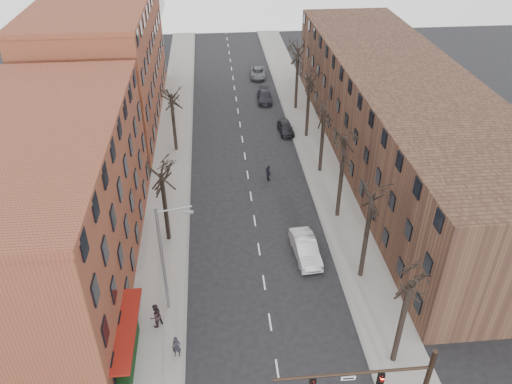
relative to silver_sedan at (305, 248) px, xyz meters
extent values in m
cube|color=gray|center=(-11.70, 20.22, -0.74)|extent=(4.00, 90.00, 0.15)
cube|color=gray|center=(4.30, 20.22, -0.74)|extent=(4.00, 90.00, 0.15)
cube|color=brown|center=(-19.70, 0.22, 5.18)|extent=(12.00, 26.00, 12.00)
cube|color=brown|center=(-19.70, 29.22, 6.18)|extent=(12.00, 28.00, 14.00)
cube|color=brown|center=(12.30, 15.22, 4.18)|extent=(12.00, 50.00, 10.00)
cube|color=maroon|center=(-13.10, -8.78, -0.82)|extent=(1.20, 7.00, 0.15)
cube|color=black|center=(-13.20, -9.78, -0.17)|extent=(0.80, 6.00, 1.00)
cylinder|color=black|center=(-0.70, -15.78, 5.18)|extent=(8.00, 0.16, 0.16)
cube|color=black|center=(0.80, -15.78, 4.53)|extent=(0.32, 0.22, 0.95)
cube|color=silver|center=(-0.90, -15.78, 4.83)|extent=(0.75, 0.04, 0.28)
cylinder|color=slate|center=(-10.90, -4.78, 3.68)|extent=(0.20, 0.20, 9.00)
cylinder|color=slate|center=(-9.80, -4.78, 7.98)|extent=(2.39, 0.12, 0.46)
cube|color=slate|center=(-8.80, -4.78, 7.68)|extent=(0.50, 0.22, 0.14)
imported|color=silver|center=(0.00, 0.00, 0.00)|extent=(2.12, 5.09, 1.64)
imported|color=black|center=(1.60, 22.44, -0.14)|extent=(1.79, 4.07, 1.36)
imported|color=black|center=(0.10, 32.08, -0.15)|extent=(2.08, 4.68, 1.34)
imported|color=#505357|center=(0.10, 41.22, -0.16)|extent=(2.62, 4.92, 1.32)
imported|color=black|center=(-10.10, -9.15, 0.15)|extent=(0.61, 0.41, 1.63)
imported|color=black|center=(-11.62, -6.47, 0.29)|extent=(1.18, 1.18, 1.92)
imported|color=black|center=(-1.68, 11.98, 0.04)|extent=(0.72, 1.09, 1.71)
camera|label=1|loc=(-6.96, -30.89, 26.40)|focal=35.00mm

